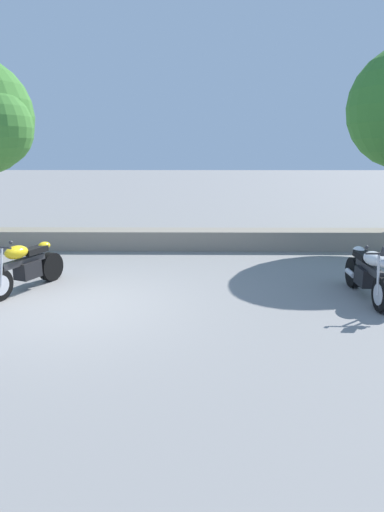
{
  "coord_description": "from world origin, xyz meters",
  "views": [
    {
      "loc": [
        2.26,
        -7.39,
        2.74
      ],
      "look_at": [
        2.19,
        1.2,
        0.65
      ],
      "focal_mm": 30.07,
      "sensor_mm": 36.0,
      "label": 1
    }
  ],
  "objects": [
    {
      "name": "ground_plane",
      "position": [
        0.0,
        0.0,
        0.0
      ],
      "size": [
        120.0,
        120.0,
        0.0
      ],
      "primitive_type": "plane",
      "color": "gray"
    },
    {
      "name": "stone_wall",
      "position": [
        0.0,
        4.8,
        0.28
      ],
      "size": [
        36.0,
        0.8,
        0.55
      ],
      "primitive_type": "cube",
      "color": "gray",
      "rests_on": "ground"
    },
    {
      "name": "motorcycle_yellow_near_left",
      "position": [
        -1.19,
        0.9,
        0.49
      ],
      "size": [
        1.03,
        1.96,
        1.18
      ],
      "color": "black",
      "rests_on": "ground"
    },
    {
      "name": "motorcycle_white_centre",
      "position": [
        5.54,
        0.46,
        0.49
      ],
      "size": [
        0.67,
        2.06,
        1.18
      ],
      "color": "black",
      "rests_on": "ground"
    }
  ]
}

